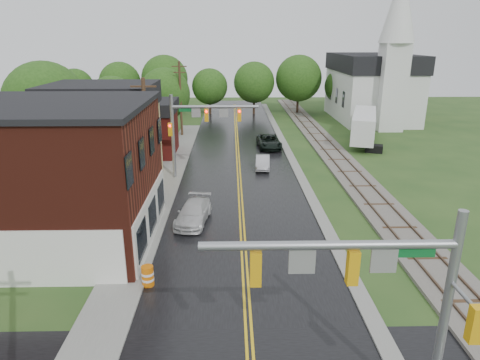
{
  "coord_description": "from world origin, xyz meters",
  "views": [
    {
      "loc": [
        -0.68,
        -8.56,
        11.64
      ],
      "look_at": [
        -0.16,
        15.83,
        3.5
      ],
      "focal_mm": 32.0,
      "sensor_mm": 36.0,
      "label": 1
    }
  ],
  "objects_px": {
    "tree_left_b": "(47,104)",
    "tree_left_c": "(114,105)",
    "traffic_signal_near": "(377,283)",
    "utility_pole_b": "(147,138)",
    "tree_left_e": "(166,95)",
    "construction_barrel": "(148,276)",
    "utility_pole_c": "(181,98)",
    "suv_dark": "(269,142)",
    "semi_trailer": "(364,125)",
    "church": "(375,80)",
    "brick_building": "(26,175)",
    "pickup_white": "(193,213)",
    "sedan_silver": "(263,162)",
    "traffic_signal_far": "(198,121)"
  },
  "relations": [
    {
      "from": "suv_dark",
      "to": "utility_pole_c",
      "type": "bearing_deg",
      "value": 144.74
    },
    {
      "from": "tree_left_b",
      "to": "tree_left_c",
      "type": "distance_m",
      "value": 9.03
    },
    {
      "from": "suv_dark",
      "to": "semi_trailer",
      "type": "height_order",
      "value": "semi_trailer"
    },
    {
      "from": "utility_pole_c",
      "to": "construction_barrel",
      "type": "height_order",
      "value": "utility_pole_c"
    },
    {
      "from": "utility_pole_c",
      "to": "suv_dark",
      "type": "bearing_deg",
      "value": -32.22
    },
    {
      "from": "brick_building",
      "to": "tree_left_c",
      "type": "xyz_separation_m",
      "value": [
        -1.36,
        24.9,
        0.36
      ]
    },
    {
      "from": "tree_left_c",
      "to": "semi_trailer",
      "type": "height_order",
      "value": "tree_left_c"
    },
    {
      "from": "brick_building",
      "to": "suv_dark",
      "type": "bearing_deg",
      "value": 54.62
    },
    {
      "from": "sedan_silver",
      "to": "tree_left_b",
      "type": "bearing_deg",
      "value": 178.15
    },
    {
      "from": "utility_pole_c",
      "to": "tree_left_b",
      "type": "relative_size",
      "value": 0.93
    },
    {
      "from": "utility_pole_b",
      "to": "suv_dark",
      "type": "xyz_separation_m",
      "value": [
        10.3,
        15.51,
        -4.01
      ]
    },
    {
      "from": "brick_building",
      "to": "tree_left_c",
      "type": "height_order",
      "value": "brick_building"
    },
    {
      "from": "church",
      "to": "traffic_signal_near",
      "type": "bearing_deg",
      "value": -107.72
    },
    {
      "from": "tree_left_e",
      "to": "sedan_silver",
      "type": "relative_size",
      "value": 2.25
    },
    {
      "from": "utility_pole_c",
      "to": "traffic_signal_far",
      "type": "bearing_deg",
      "value": -78.91
    },
    {
      "from": "utility_pole_b",
      "to": "tree_left_e",
      "type": "distance_m",
      "value": 23.99
    },
    {
      "from": "tree_left_e",
      "to": "semi_trailer",
      "type": "xyz_separation_m",
      "value": [
        23.41,
        -6.38,
        -2.67
      ]
    },
    {
      "from": "brick_building",
      "to": "pickup_white",
      "type": "xyz_separation_m",
      "value": [
        9.28,
        2.55,
        -3.49
      ]
    },
    {
      "from": "utility_pole_c",
      "to": "semi_trailer",
      "type": "relative_size",
      "value": 0.8
    },
    {
      "from": "brick_building",
      "to": "suv_dark",
      "type": "xyz_separation_m",
      "value": [
        15.98,
        22.51,
        -3.44
      ]
    },
    {
      "from": "utility_pole_b",
      "to": "sedan_silver",
      "type": "height_order",
      "value": "utility_pole_b"
    },
    {
      "from": "utility_pole_c",
      "to": "utility_pole_b",
      "type": "bearing_deg",
      "value": -90.0
    },
    {
      "from": "traffic_signal_near",
      "to": "tree_left_e",
      "type": "height_order",
      "value": "tree_left_e"
    },
    {
      "from": "brick_building",
      "to": "tree_left_b",
      "type": "distance_m",
      "value": 17.8
    },
    {
      "from": "traffic_signal_far",
      "to": "tree_left_b",
      "type": "bearing_deg",
      "value": 161.19
    },
    {
      "from": "tree_left_c",
      "to": "suv_dark",
      "type": "relative_size",
      "value": 1.49
    },
    {
      "from": "suv_dark",
      "to": "pickup_white",
      "type": "height_order",
      "value": "suv_dark"
    },
    {
      "from": "church",
      "to": "traffic_signal_far",
      "type": "height_order",
      "value": "church"
    },
    {
      "from": "tree_left_b",
      "to": "pickup_white",
      "type": "distance_m",
      "value": 21.12
    },
    {
      "from": "suv_dark",
      "to": "pickup_white",
      "type": "bearing_deg",
      "value": -111.6
    },
    {
      "from": "traffic_signal_near",
      "to": "tree_left_e",
      "type": "bearing_deg",
      "value": 105.68
    },
    {
      "from": "brick_building",
      "to": "tree_left_c",
      "type": "distance_m",
      "value": 24.94
    },
    {
      "from": "church",
      "to": "construction_barrel",
      "type": "relative_size",
      "value": 18.91
    },
    {
      "from": "pickup_white",
      "to": "utility_pole_b",
      "type": "bearing_deg",
      "value": 136.98
    },
    {
      "from": "tree_left_c",
      "to": "semi_trailer",
      "type": "relative_size",
      "value": 0.68
    },
    {
      "from": "suv_dark",
      "to": "tree_left_e",
      "type": "bearing_deg",
      "value": 142.76
    },
    {
      "from": "traffic_signal_near",
      "to": "traffic_signal_far",
      "type": "distance_m",
      "value": 25.94
    },
    {
      "from": "utility_pole_b",
      "to": "semi_trailer",
      "type": "height_order",
      "value": "utility_pole_b"
    },
    {
      "from": "semi_trailer",
      "to": "utility_pole_c",
      "type": "bearing_deg",
      "value": 168.15
    },
    {
      "from": "brick_building",
      "to": "pickup_white",
      "type": "relative_size",
      "value": 3.12
    },
    {
      "from": "traffic_signal_far",
      "to": "construction_barrel",
      "type": "relative_size",
      "value": 6.94
    },
    {
      "from": "brick_building",
      "to": "traffic_signal_near",
      "type": "height_order",
      "value": "brick_building"
    },
    {
      "from": "tree_left_e",
      "to": "suv_dark",
      "type": "bearing_deg",
      "value": -34.19
    },
    {
      "from": "tree_left_e",
      "to": "construction_barrel",
      "type": "height_order",
      "value": "tree_left_e"
    },
    {
      "from": "sedan_silver",
      "to": "semi_trailer",
      "type": "bearing_deg",
      "value": 42.76
    },
    {
      "from": "brick_building",
      "to": "utility_pole_b",
      "type": "bearing_deg",
      "value": 50.93
    },
    {
      "from": "traffic_signal_near",
      "to": "utility_pole_b",
      "type": "distance_m",
      "value": 22.49
    },
    {
      "from": "semi_trailer",
      "to": "construction_barrel",
      "type": "bearing_deg",
      "value": -123.23
    },
    {
      "from": "church",
      "to": "pickup_white",
      "type": "bearing_deg",
      "value": -122.67
    },
    {
      "from": "utility_pole_b",
      "to": "construction_barrel",
      "type": "relative_size",
      "value": 8.51
    }
  ]
}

